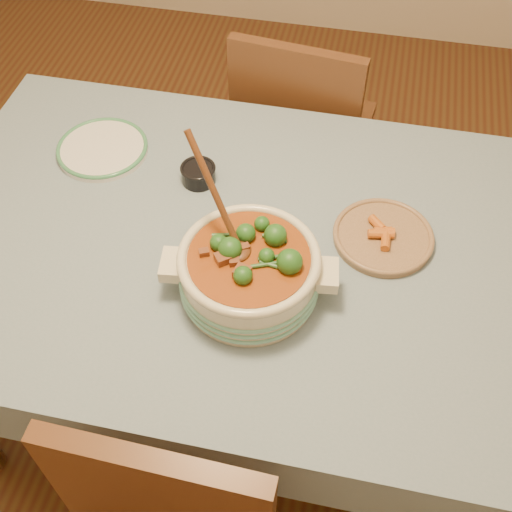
{
  "coord_description": "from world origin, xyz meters",
  "views": [
    {
      "loc": [
        0.23,
        -1.01,
        1.97
      ],
      "look_at": [
        0.05,
        -0.13,
        0.87
      ],
      "focal_mm": 45.0,
      "sensor_mm": 36.0,
      "label": 1
    }
  ],
  "objects_px": {
    "stew_casserole": "(249,269)",
    "white_plate": "(102,149)",
    "condiment_bowl": "(198,173)",
    "fried_plate": "(383,235)",
    "dining_table": "(249,264)",
    "chair_far": "(301,131)"
  },
  "relations": [
    {
      "from": "condiment_bowl",
      "to": "fried_plate",
      "type": "height_order",
      "value": "condiment_bowl"
    },
    {
      "from": "stew_casserole",
      "to": "white_plate",
      "type": "xyz_separation_m",
      "value": [
        -0.51,
        0.39,
        -0.07
      ]
    },
    {
      "from": "fried_plate",
      "to": "dining_table",
      "type": "bearing_deg",
      "value": -167.14
    },
    {
      "from": "condiment_bowl",
      "to": "fried_plate",
      "type": "distance_m",
      "value": 0.52
    },
    {
      "from": "dining_table",
      "to": "white_plate",
      "type": "bearing_deg",
      "value": 153.03
    },
    {
      "from": "stew_casserole",
      "to": "condiment_bowl",
      "type": "bearing_deg",
      "value": 122.58
    },
    {
      "from": "condiment_bowl",
      "to": "white_plate",
      "type": "bearing_deg",
      "value": 169.23
    },
    {
      "from": "dining_table",
      "to": "fried_plate",
      "type": "distance_m",
      "value": 0.35
    },
    {
      "from": "dining_table",
      "to": "stew_casserole",
      "type": "xyz_separation_m",
      "value": [
        0.03,
        -0.15,
        0.17
      ]
    },
    {
      "from": "chair_far",
      "to": "stew_casserole",
      "type": "bearing_deg",
      "value": 97.54
    },
    {
      "from": "chair_far",
      "to": "dining_table",
      "type": "bearing_deg",
      "value": 94.94
    },
    {
      "from": "condiment_bowl",
      "to": "chair_far",
      "type": "xyz_separation_m",
      "value": [
        0.2,
        0.55,
        -0.27
      ]
    },
    {
      "from": "fried_plate",
      "to": "chair_far",
      "type": "height_order",
      "value": "chair_far"
    },
    {
      "from": "white_plate",
      "to": "fried_plate",
      "type": "distance_m",
      "value": 0.82
    },
    {
      "from": "dining_table",
      "to": "chair_far",
      "type": "xyz_separation_m",
      "value": [
        0.03,
        0.73,
        -0.15
      ]
    },
    {
      "from": "condiment_bowl",
      "to": "stew_casserole",
      "type": "bearing_deg",
      "value": -57.42
    },
    {
      "from": "condiment_bowl",
      "to": "fried_plate",
      "type": "xyz_separation_m",
      "value": [
        0.5,
        -0.11,
        -0.01
      ]
    },
    {
      "from": "dining_table",
      "to": "fried_plate",
      "type": "xyz_separation_m",
      "value": [
        0.33,
        0.07,
        0.11
      ]
    },
    {
      "from": "stew_casserole",
      "to": "chair_far",
      "type": "xyz_separation_m",
      "value": [
        -0.01,
        0.88,
        -0.32
      ]
    },
    {
      "from": "white_plate",
      "to": "dining_table",
      "type": "bearing_deg",
      "value": -26.97
    },
    {
      "from": "fried_plate",
      "to": "white_plate",
      "type": "bearing_deg",
      "value": 168.31
    },
    {
      "from": "stew_casserole",
      "to": "chair_far",
      "type": "bearing_deg",
      "value": 90.57
    }
  ]
}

